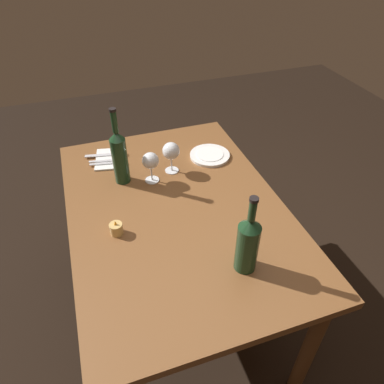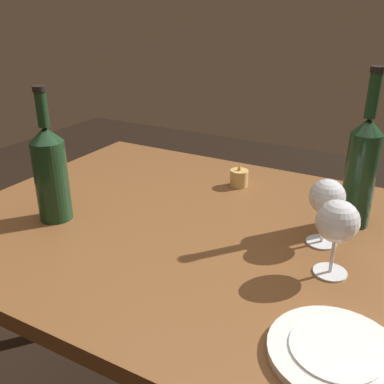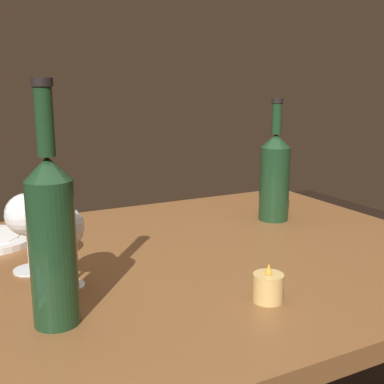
{
  "view_description": "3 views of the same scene",
  "coord_description": "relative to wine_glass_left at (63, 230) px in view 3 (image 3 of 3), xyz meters",
  "views": [
    {
      "loc": [
        -1.1,
        0.3,
        1.76
      ],
      "look_at": [
        -0.03,
        -0.06,
        0.83
      ],
      "focal_mm": 33.19,
      "sensor_mm": 36.0,
      "label": 1
    },
    {
      "loc": [
        0.37,
        -0.82,
        1.23
      ],
      "look_at": [
        -0.09,
        0.01,
        0.82
      ],
      "focal_mm": 40.93,
      "sensor_mm": 36.0,
      "label": 2
    },
    {
      "loc": [
        0.39,
        0.89,
        1.1
      ],
      "look_at": [
        -0.09,
        -0.04,
        0.87
      ],
      "focal_mm": 45.53,
      "sensor_mm": 36.0,
      "label": 3
    }
  ],
  "objects": [
    {
      "name": "wine_glass_left",
      "position": [
        0.0,
        0.0,
        0.0
      ],
      "size": [
        0.08,
        0.08,
        0.15
      ],
      "color": "white",
      "rests_on": "dining_table"
    },
    {
      "name": "wine_bottle_second",
      "position": [
        0.04,
        0.13,
        0.03
      ],
      "size": [
        0.07,
        0.07,
        0.37
      ],
      "color": "#19381E",
      "rests_on": "dining_table"
    },
    {
      "name": "wine_bottle",
      "position": [
        -0.6,
        -0.19,
        0.01
      ],
      "size": [
        0.08,
        0.08,
        0.32
      ],
      "color": "#19381E",
      "rests_on": "dining_table"
    },
    {
      "name": "dining_table",
      "position": [
        -0.22,
        -0.05,
        -0.2
      ],
      "size": [
        1.3,
        0.9,
        0.74
      ],
      "color": "brown",
      "rests_on": "ground"
    },
    {
      "name": "votive_candle",
      "position": [
        -0.29,
        0.21,
        -0.09
      ],
      "size": [
        0.05,
        0.05,
        0.07
      ],
      "color": "#DBB266",
      "rests_on": "dining_table"
    },
    {
      "name": "wine_glass_right",
      "position": [
        0.04,
        -0.11,
        0.0
      ],
      "size": [
        0.08,
        0.08,
        0.16
      ],
      "color": "white",
      "rests_on": "dining_table"
    }
  ]
}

